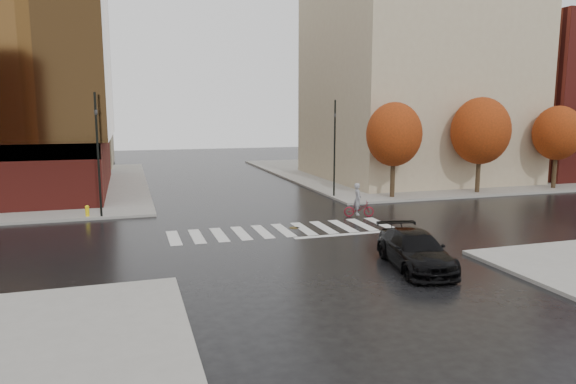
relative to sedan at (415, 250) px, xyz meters
name	(u,v)px	position (x,y,z in m)	size (l,w,h in m)	color
ground	(286,232)	(-3.04, 7.09, -0.70)	(120.00, 120.00, 0.00)	black
sidewalk_ne	(423,171)	(17.96, 28.09, -0.63)	(30.00, 30.00, 0.15)	gray
crosswalk	(283,230)	(-3.04, 7.59, -0.70)	(12.00, 3.00, 0.01)	silver
building_ne_tan	(413,76)	(13.96, 24.09, 8.45)	(16.00, 16.00, 18.00)	tan
building_ne_brick	(563,100)	(29.96, 23.09, 6.45)	(14.00, 14.00, 14.00)	maroon
building_nw_far	(39,72)	(-19.04, 44.09, 9.45)	(14.00, 12.00, 20.00)	tan
tree_ne_a	(394,134)	(6.96, 14.49, 3.75)	(3.80, 3.80, 6.50)	black
tree_ne_b	(480,131)	(13.96, 14.49, 3.92)	(4.20, 4.20, 6.89)	black
tree_ne_c	(557,133)	(20.96, 14.49, 3.67)	(3.60, 3.60, 6.31)	black
sedan	(415,250)	(0.00, 0.00, 0.00)	(1.97, 4.84, 1.40)	black
cyclist	(358,205)	(2.09, 9.59, -0.04)	(1.82, 1.04, 1.95)	maroon
traffic_light_nw	(98,147)	(-12.04, 13.39, 3.34)	(0.20, 0.18, 6.91)	black
traffic_light_ne	(335,143)	(3.26, 16.09, 3.17)	(0.18, 0.20, 6.65)	black
fire_hydrant	(87,210)	(-12.79, 13.59, -0.20)	(0.23, 0.23, 0.64)	yellow
manhole	(294,228)	(-2.34, 7.94, -0.70)	(0.53, 0.53, 0.01)	#50401C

